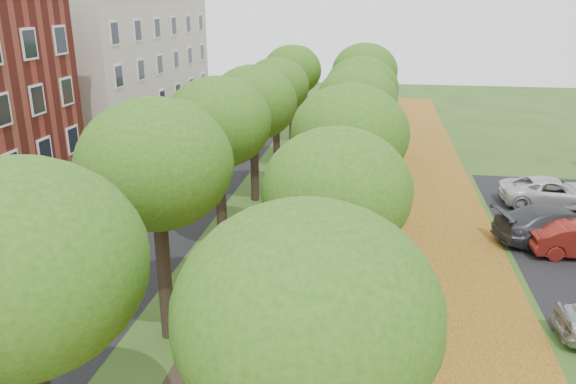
% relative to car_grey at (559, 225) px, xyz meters
% --- Properties ---
extents(street_asphalt, '(8.00, 70.00, 0.01)m').
position_rel_car_grey_xyz_m(street_asphalt, '(-18.50, 0.11, -0.74)').
color(street_asphalt, black).
rests_on(street_asphalt, ground).
extents(footpath, '(3.20, 70.00, 0.01)m').
position_rel_car_grey_xyz_m(footpath, '(-11.00, 0.11, -0.74)').
color(footpath, black).
rests_on(footpath, ground).
extents(leaf_verge, '(7.50, 70.00, 0.01)m').
position_rel_car_grey_xyz_m(leaf_verge, '(-6.00, 0.11, -0.74)').
color(leaf_verge, '#A3781E').
rests_on(leaf_verge, ground).
extents(tree_row_west, '(4.03, 34.03, 6.62)m').
position_rel_car_grey_xyz_m(tree_row_west, '(-13.20, 0.11, 4.13)').
color(tree_row_west, black).
rests_on(tree_row_west, ground).
extents(tree_row_east, '(4.03, 34.03, 6.62)m').
position_rel_car_grey_xyz_m(tree_row_east, '(-8.40, 0.11, 4.13)').
color(tree_row_east, black).
rests_on(tree_row_east, ground).
extents(building_cream, '(10.30, 20.30, 10.40)m').
position_rel_car_grey_xyz_m(building_cream, '(-28.00, 18.11, 4.47)').
color(building_cream, beige).
rests_on(building_cream, ground).
extents(car_grey, '(5.47, 3.22, 1.49)m').
position_rel_car_grey_xyz_m(car_grey, '(0.00, 0.00, 0.00)').
color(car_grey, '#343439').
rests_on(car_grey, ground).
extents(car_white, '(4.96, 2.47, 1.35)m').
position_rel_car_grey_xyz_m(car_white, '(1.02, 4.55, -0.07)').
color(car_white, silver).
rests_on(car_white, ground).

